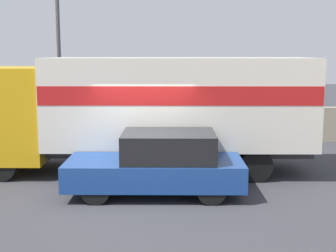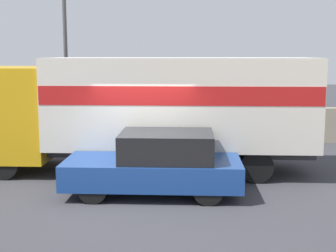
# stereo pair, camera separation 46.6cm
# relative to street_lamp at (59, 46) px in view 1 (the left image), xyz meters

# --- Properties ---
(ground_plane) EXTENTS (80.00, 80.00, 0.00)m
(ground_plane) POSITION_rel_street_lamp_xyz_m (3.26, -6.39, -3.49)
(ground_plane) COLOR #38383D
(stone_wall_backdrop) EXTENTS (60.00, 0.35, 1.27)m
(stone_wall_backdrop) POSITION_rel_street_lamp_xyz_m (3.26, 0.74, -2.86)
(stone_wall_backdrop) COLOR gray
(stone_wall_backdrop) RESTS_ON ground_plane
(street_lamp) EXTENTS (0.56, 0.28, 5.91)m
(street_lamp) POSITION_rel_street_lamp_xyz_m (0.00, 0.00, 0.00)
(street_lamp) COLOR #4C4C51
(street_lamp) RESTS_ON ground_plane
(box_truck) EXTENTS (9.13, 2.59, 3.12)m
(box_truck) POSITION_rel_street_lamp_xyz_m (3.27, -3.84, -1.65)
(box_truck) COLOR gold
(box_truck) RESTS_ON ground_plane
(car_hatchback) EXTENTS (4.03, 1.70, 1.46)m
(car_hatchback) POSITION_rel_street_lamp_xyz_m (3.66, -6.01, -2.77)
(car_hatchback) COLOR navy
(car_hatchback) RESTS_ON ground_plane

